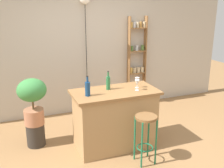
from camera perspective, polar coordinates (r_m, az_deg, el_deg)
ground at (r=4.22m, az=2.18°, el=-14.72°), size 12.00×12.00×0.00m
back_wall at (r=5.48m, az=-5.93°, el=8.43°), size 6.40×0.10×2.80m
kitchen_counter at (r=4.24m, az=0.62°, el=-7.35°), size 1.30×0.66×0.93m
bar_stool at (r=3.85m, az=7.09°, el=-9.34°), size 0.31×0.31×0.71m
spice_shelf at (r=5.84m, az=5.23°, el=4.76°), size 0.40×0.12×1.92m
plant_stool at (r=4.56m, az=-15.71°, el=-10.17°), size 0.29×0.29×0.37m
potted_plant at (r=4.31m, az=-16.39°, el=-2.69°), size 0.44×0.40×0.74m
bottle_vinegar at (r=4.10m, az=-0.81°, el=0.30°), size 0.06×0.06×0.29m
bottle_olive_oil at (r=3.84m, az=-5.15°, el=-0.93°), size 0.07×0.07×0.29m
wine_glass_left at (r=4.08m, az=5.30°, el=0.23°), size 0.07×0.07×0.16m
wine_glass_center at (r=4.20m, az=5.31°, el=0.75°), size 0.07×0.07×0.16m
pendant_globe_light at (r=5.32m, az=-5.72°, el=16.86°), size 0.20×0.20×2.35m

